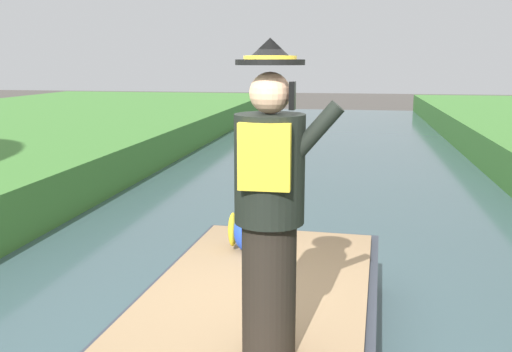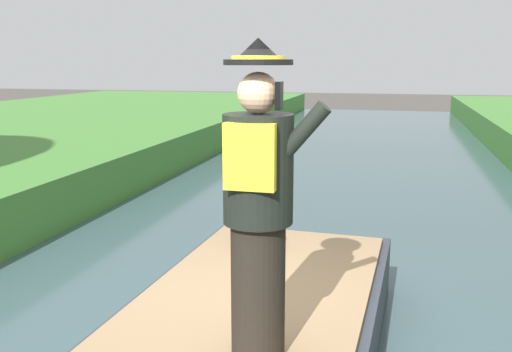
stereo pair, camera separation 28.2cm
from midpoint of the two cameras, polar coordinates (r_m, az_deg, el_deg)
boat at (r=4.20m, az=0.79°, el=-17.30°), size 1.99×4.28×0.61m
person_pirate at (r=3.17m, az=2.81°, el=-2.96°), size 0.61×0.42×1.85m
parrot_plush at (r=5.12m, az=1.43°, el=-5.13°), size 0.36×0.34×0.57m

